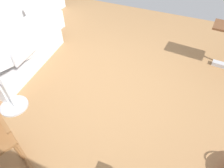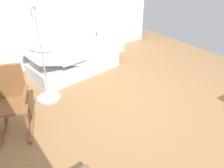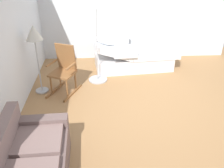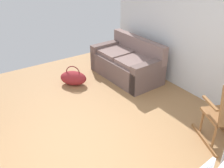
{
  "view_description": "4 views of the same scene",
  "coord_description": "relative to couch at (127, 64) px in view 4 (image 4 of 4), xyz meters",
  "views": [
    {
      "loc": [
        -0.93,
        2.22,
        2.49
      ],
      "look_at": [
        -0.25,
        0.66,
        0.82
      ],
      "focal_mm": 31.2,
      "sensor_mm": 36.0,
      "label": 1
    },
    {
      "loc": [
        -2.3,
        2.22,
        2.46
      ],
      "look_at": [
        0.16,
        0.41,
        0.65
      ],
      "focal_mm": 37.24,
      "sensor_mm": 36.0,
      "label": 2
    },
    {
      "loc": [
        -4.07,
        0.99,
        2.8
      ],
      "look_at": [
        -0.11,
        0.77,
        0.66
      ],
      "focal_mm": 40.66,
      "sensor_mm": 36.0,
      "label": 3
    },
    {
      "loc": [
        2.43,
        -1.26,
        2.63
      ],
      "look_at": [
        -0.28,
        0.56,
        0.84
      ],
      "focal_mm": 41.04,
      "sensor_mm": 36.0,
      "label": 4
    }
  ],
  "objects": [
    {
      "name": "ground_plane",
      "position": [
        1.69,
        -1.9,
        -0.31
      ],
      "size": [
        6.83,
        6.83,
        0.0
      ],
      "primitive_type": "plane",
      "color": "#9E7247"
    },
    {
      "name": "couch",
      "position": [
        0.0,
        0.0,
        0.0
      ],
      "size": [
        1.64,
        0.92,
        0.85
      ],
      "color": "#68534F",
      "rests_on": "ground"
    },
    {
      "name": "duffel_bag",
      "position": [
        -0.32,
        -1.17,
        -0.15
      ],
      "size": [
        0.62,
        0.62,
        0.43
      ],
      "color": "maroon",
      "rests_on": "ground"
    },
    {
      "name": "back_wall",
      "position": [
        1.69,
        0.67,
        1.04
      ],
      "size": [
        5.66,
        0.1,
        2.7
      ],
      "primitive_type": "cube",
      "color": "silver",
      "rests_on": "ground"
    }
  ]
}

